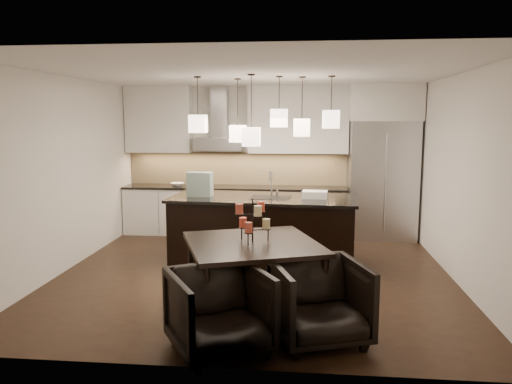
# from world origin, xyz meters

# --- Properties ---
(floor) EXTENTS (5.50, 5.50, 0.02)m
(floor) POSITION_xyz_m (0.00, 0.00, -0.01)
(floor) COLOR black
(floor) RESTS_ON ground
(ceiling) EXTENTS (5.50, 5.50, 0.02)m
(ceiling) POSITION_xyz_m (0.00, 0.00, 2.81)
(ceiling) COLOR white
(ceiling) RESTS_ON wall_back
(wall_back) EXTENTS (5.50, 0.02, 2.80)m
(wall_back) POSITION_xyz_m (0.00, 2.76, 1.40)
(wall_back) COLOR silver
(wall_back) RESTS_ON ground
(wall_front) EXTENTS (5.50, 0.02, 2.80)m
(wall_front) POSITION_xyz_m (0.00, -2.76, 1.40)
(wall_front) COLOR silver
(wall_front) RESTS_ON ground
(wall_left) EXTENTS (0.02, 5.50, 2.80)m
(wall_left) POSITION_xyz_m (-2.76, 0.00, 1.40)
(wall_left) COLOR silver
(wall_left) RESTS_ON ground
(wall_right) EXTENTS (0.02, 5.50, 2.80)m
(wall_right) POSITION_xyz_m (2.76, 0.00, 1.40)
(wall_right) COLOR silver
(wall_right) RESTS_ON ground
(refrigerator) EXTENTS (1.20, 0.72, 2.15)m
(refrigerator) POSITION_xyz_m (2.10, 2.38, 1.07)
(refrigerator) COLOR #B7B7BA
(refrigerator) RESTS_ON floor
(fridge_panel) EXTENTS (1.26, 0.72, 0.65)m
(fridge_panel) POSITION_xyz_m (2.10, 2.38, 2.47)
(fridge_panel) COLOR silver
(fridge_panel) RESTS_ON refrigerator
(lower_cabinets) EXTENTS (4.21, 0.62, 0.88)m
(lower_cabinets) POSITION_xyz_m (-0.62, 2.43, 0.44)
(lower_cabinets) COLOR silver
(lower_cabinets) RESTS_ON floor
(countertop) EXTENTS (4.21, 0.66, 0.04)m
(countertop) POSITION_xyz_m (-0.62, 2.43, 0.90)
(countertop) COLOR black
(countertop) RESTS_ON lower_cabinets
(backsplash) EXTENTS (4.21, 0.02, 0.63)m
(backsplash) POSITION_xyz_m (-0.62, 2.73, 1.24)
(backsplash) COLOR #D4BC8A
(backsplash) RESTS_ON countertop
(upper_cab_left) EXTENTS (1.25, 0.35, 1.25)m
(upper_cab_left) POSITION_xyz_m (-2.10, 2.57, 2.17)
(upper_cab_left) COLOR silver
(upper_cab_left) RESTS_ON wall_back
(upper_cab_right) EXTENTS (1.85, 0.35, 1.25)m
(upper_cab_right) POSITION_xyz_m (0.55, 2.57, 2.17)
(upper_cab_right) COLOR silver
(upper_cab_right) RESTS_ON wall_back
(hood_canopy) EXTENTS (0.90, 0.52, 0.24)m
(hood_canopy) POSITION_xyz_m (-0.93, 2.48, 1.72)
(hood_canopy) COLOR #B7B7BA
(hood_canopy) RESTS_ON wall_back
(hood_chimney) EXTENTS (0.30, 0.28, 0.96)m
(hood_chimney) POSITION_xyz_m (-0.93, 2.59, 2.32)
(hood_chimney) COLOR #B7B7BA
(hood_chimney) RESTS_ON hood_canopy
(fruit_bowl) EXTENTS (0.30, 0.30, 0.06)m
(fruit_bowl) POSITION_xyz_m (-1.72, 2.38, 0.95)
(fruit_bowl) COLOR silver
(fruit_bowl) RESTS_ON countertop
(island_body) EXTENTS (2.81, 1.29, 0.96)m
(island_body) POSITION_xyz_m (0.07, 0.65, 0.48)
(island_body) COLOR black
(island_body) RESTS_ON floor
(island_top) EXTENTS (2.90, 1.38, 0.04)m
(island_top) POSITION_xyz_m (0.07, 0.65, 0.99)
(island_top) COLOR black
(island_top) RESTS_ON island_body
(faucet) EXTENTS (0.13, 0.27, 0.42)m
(faucet) POSITION_xyz_m (0.18, 0.76, 1.22)
(faucet) COLOR silver
(faucet) RESTS_ON island_top
(tote_bag) EXTENTS (0.39, 0.22, 0.37)m
(tote_bag) POSITION_xyz_m (-0.91, 0.63, 1.19)
(tote_bag) COLOR #1E4B35
(tote_bag) RESTS_ON island_top
(food_container) EXTENTS (0.39, 0.29, 0.11)m
(food_container) POSITION_xyz_m (0.85, 0.62, 1.06)
(food_container) COLOR silver
(food_container) RESTS_ON island_top
(dining_table) EXTENTS (1.79, 1.79, 0.84)m
(dining_table) POSITION_xyz_m (0.13, -1.47, 0.42)
(dining_table) COLOR black
(dining_table) RESTS_ON floor
(candelabra) EXTENTS (0.51, 0.51, 0.49)m
(candelabra) POSITION_xyz_m (0.13, -1.47, 1.08)
(candelabra) COLOR black
(candelabra) RESTS_ON dining_table
(candle_a) EXTENTS (0.11, 0.11, 0.11)m
(candle_a) POSITION_xyz_m (0.28, -1.42, 1.03)
(candle_a) COLOR #D3C088
(candle_a) RESTS_ON candelabra
(candle_b) EXTENTS (0.11, 0.11, 0.11)m
(candle_b) POSITION_xyz_m (0.01, -1.37, 1.03)
(candle_b) COLOR #DE462E
(candle_b) RESTS_ON candelabra
(candle_c) EXTENTS (0.11, 0.11, 0.11)m
(candle_c) POSITION_xyz_m (0.10, -1.63, 1.03)
(candle_c) COLOR #A94330
(candle_c) RESTS_ON candelabra
(candle_d) EXTENTS (0.11, 0.11, 0.11)m
(candle_d) POSITION_xyz_m (0.21, -1.34, 1.21)
(candle_d) COLOR #DE462E
(candle_d) RESTS_ON candelabra
(candle_e) EXTENTS (0.11, 0.11, 0.11)m
(candle_e) POSITION_xyz_m (-0.01, -1.50, 1.21)
(candle_e) COLOR #A94330
(candle_e) RESTS_ON candelabra
(candle_f) EXTENTS (0.11, 0.11, 0.11)m
(candle_f) POSITION_xyz_m (0.20, -1.60, 1.21)
(candle_f) COLOR #D3C088
(candle_f) RESTS_ON candelabra
(armchair_left) EXTENTS (1.18, 1.19, 0.80)m
(armchair_left) POSITION_xyz_m (-0.08, -2.44, 0.40)
(armchair_left) COLOR black
(armchair_left) RESTS_ON floor
(armchair_right) EXTENTS (1.11, 1.12, 0.81)m
(armchair_right) POSITION_xyz_m (0.86, -2.10, 0.41)
(armchair_right) COLOR black
(armchair_right) RESTS_ON floor
(pendant_a) EXTENTS (0.24, 0.24, 0.26)m
(pendant_a) POSITION_xyz_m (-0.88, 0.44, 2.12)
(pendant_a) COLOR beige
(pendant_a) RESTS_ON ceiling
(pendant_b) EXTENTS (0.24, 0.24, 0.26)m
(pendant_b) POSITION_xyz_m (-0.35, 0.85, 1.96)
(pendant_b) COLOR beige
(pendant_b) RESTS_ON ceiling
(pendant_c) EXTENTS (0.24, 0.24, 0.26)m
(pendant_c) POSITION_xyz_m (0.31, 0.47, 2.20)
(pendant_c) COLOR beige
(pendant_c) RESTS_ON ceiling
(pendant_d) EXTENTS (0.24, 0.24, 0.26)m
(pendant_d) POSITION_xyz_m (0.64, 0.61, 2.06)
(pendant_d) COLOR beige
(pendant_d) RESTS_ON ceiling
(pendant_e) EXTENTS (0.24, 0.24, 0.26)m
(pendant_e) POSITION_xyz_m (1.06, 0.50, 2.18)
(pendant_e) COLOR beige
(pendant_e) RESTS_ON ceiling
(pendant_f) EXTENTS (0.24, 0.24, 0.26)m
(pendant_f) POSITION_xyz_m (-0.06, 0.14, 1.94)
(pendant_f) COLOR beige
(pendant_f) RESTS_ON ceiling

